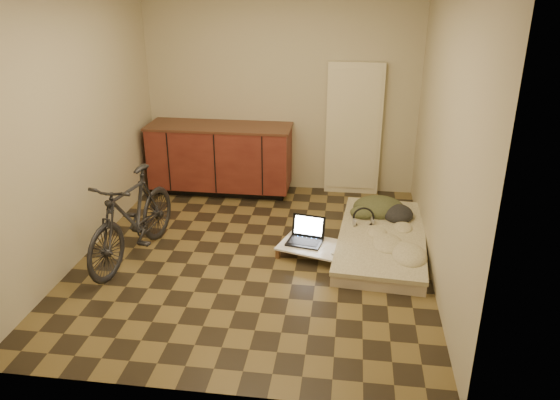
# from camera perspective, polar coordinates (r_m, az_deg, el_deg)

# --- Properties ---
(room_shell) EXTENTS (3.50, 4.00, 2.60)m
(room_shell) POSITION_cam_1_polar(r_m,az_deg,el_deg) (5.17, -2.87, 6.89)
(room_shell) COLOR brown
(room_shell) RESTS_ON ground
(cabinets) EXTENTS (1.84, 0.62, 0.91)m
(cabinets) POSITION_cam_1_polar(r_m,az_deg,el_deg) (7.16, -6.23, 4.35)
(cabinets) COLOR black
(cabinets) RESTS_ON ground
(appliance_panel) EXTENTS (0.70, 0.10, 1.70)m
(appliance_panel) POSITION_cam_1_polar(r_m,az_deg,el_deg) (7.08, 7.70, 7.31)
(appliance_panel) COLOR beige
(appliance_panel) RESTS_ON ground
(bicycle) EXTENTS (0.73, 1.62, 1.01)m
(bicycle) POSITION_cam_1_polar(r_m,az_deg,el_deg) (5.60, -15.24, -1.29)
(bicycle) COLOR black
(bicycle) RESTS_ON ground
(futon) EXTENTS (1.03, 1.92, 0.16)m
(futon) POSITION_cam_1_polar(r_m,az_deg,el_deg) (5.91, 10.58, -4.11)
(futon) COLOR #BAAA95
(futon) RESTS_ON ground
(clothing_pile) EXTENTS (0.66, 0.56, 0.25)m
(clothing_pile) POSITION_cam_1_polar(r_m,az_deg,el_deg) (6.31, 10.78, -0.31)
(clothing_pile) COLOR #3D4327
(clothing_pile) RESTS_ON futon
(headphones) EXTENTS (0.29, 0.27, 0.17)m
(headphones) POSITION_cam_1_polar(r_m,az_deg,el_deg) (6.00, 8.73, -1.77)
(headphones) COLOR black
(headphones) RESTS_ON futon
(lap_desk) EXTENTS (0.82, 0.65, 0.12)m
(lap_desk) POSITION_cam_1_polar(r_m,az_deg,el_deg) (5.63, 3.68, -4.90)
(lap_desk) COLOR brown
(lap_desk) RESTS_ON ground
(laptop) EXTENTS (0.40, 0.37, 0.24)m
(laptop) POSITION_cam_1_polar(r_m,az_deg,el_deg) (5.69, 2.72, -3.83)
(laptop) COLOR black
(laptop) RESTS_ON lap_desk
(mouse) EXTENTS (0.10, 0.11, 0.03)m
(mouse) POSITION_cam_1_polar(r_m,az_deg,el_deg) (5.47, 5.69, -5.47)
(mouse) COLOR white
(mouse) RESTS_ON lap_desk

